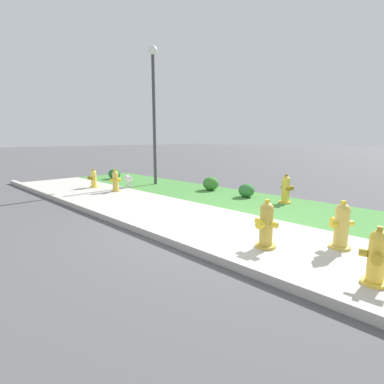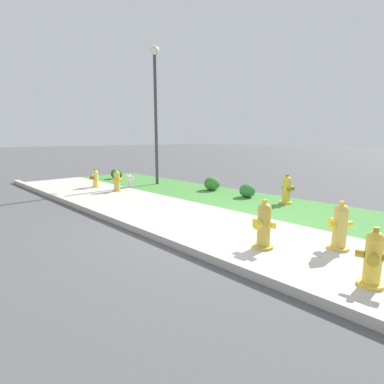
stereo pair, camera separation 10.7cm
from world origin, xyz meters
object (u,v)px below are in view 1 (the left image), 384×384
object	(u,v)px
fire_hydrant_far_end	(93,179)
shrub_bush_far_verge	(246,190)
fire_hydrant_across_street	(266,225)
street_lamp	(154,95)
small_white_dog	(129,180)
shrub_bush_mid_verge	(114,174)
fire_hydrant_by_grass_verge	(377,258)
fire_hydrant_at_driveway	(116,181)
shrub_bush_near_lamp	(211,184)
fire_hydrant_mid_block	(341,226)
fire_hydrant_near_corner	(286,189)

from	to	relation	value
fire_hydrant_far_end	shrub_bush_far_verge	distance (m)	5.19
fire_hydrant_across_street	street_lamp	world-z (taller)	street_lamp
fire_hydrant_across_street	fire_hydrant_far_end	world-z (taller)	fire_hydrant_across_street
small_white_dog	shrub_bush_mid_verge	distance (m)	2.35
fire_hydrant_far_end	fire_hydrant_by_grass_verge	world-z (taller)	fire_hydrant_by_grass_verge
street_lamp	shrub_bush_mid_verge	bearing A→B (deg)	-171.69
fire_hydrant_at_driveway	street_lamp	xyz separation A→B (m)	(-0.36, 1.85, 2.81)
fire_hydrant_by_grass_verge	shrub_bush_near_lamp	size ratio (longest dim) A/B	1.36
fire_hydrant_at_driveway	shrub_bush_far_verge	distance (m)	4.07
fire_hydrant_far_end	small_white_dog	world-z (taller)	fire_hydrant_far_end
fire_hydrant_at_driveway	small_white_dog	bearing A→B (deg)	-147.63
fire_hydrant_mid_block	shrub_bush_far_verge	bearing A→B (deg)	84.89
fire_hydrant_near_corner	fire_hydrant_by_grass_verge	distance (m)	4.43
fire_hydrant_at_driveway	street_lamp	size ratio (longest dim) A/B	0.15
fire_hydrant_at_driveway	shrub_bush_near_lamp	size ratio (longest dim) A/B	1.37
fire_hydrant_near_corner	fire_hydrant_at_driveway	bearing A→B (deg)	-120.74
shrub_bush_mid_verge	small_white_dog	bearing A→B (deg)	-18.25
fire_hydrant_across_street	shrub_bush_mid_verge	size ratio (longest dim) A/B	1.56
fire_hydrant_mid_block	fire_hydrant_by_grass_verge	world-z (taller)	fire_hydrant_mid_block
fire_hydrant_mid_block	fire_hydrant_at_driveway	bearing A→B (deg)	118.31
fire_hydrant_across_street	shrub_bush_far_verge	xyz separation A→B (m)	(-2.58, 3.13, -0.17)
fire_hydrant_at_driveway	fire_hydrant_by_grass_verge	bearing A→B (deg)	83.59
shrub_bush_near_lamp	shrub_bush_far_verge	world-z (taller)	shrub_bush_near_lamp
fire_hydrant_at_driveway	small_white_dog	xyz separation A→B (m)	(-0.46, 0.78, -0.07)
fire_hydrant_across_street	street_lamp	xyz separation A→B (m)	(-6.37, 2.79, 2.78)
fire_hydrant_across_street	fire_hydrant_far_end	distance (m)	7.25
fire_hydrant_across_street	shrub_bush_mid_verge	distance (m)	9.03
fire_hydrant_by_grass_verge	small_white_dog	xyz separation A→B (m)	(-7.99, 1.86, -0.07)
fire_hydrant_by_grass_verge	small_white_dog	size ratio (longest dim) A/B	1.44
fire_hydrant_mid_block	street_lamp	distance (m)	7.96
street_lamp	shrub_bush_far_verge	distance (m)	4.82
fire_hydrant_across_street	small_white_dog	xyz separation A→B (m)	(-6.47, 1.71, -0.10)
fire_hydrant_mid_block	street_lamp	xyz separation A→B (m)	(-7.18, 2.00, 2.78)
fire_hydrant_far_end	small_white_dog	xyz separation A→B (m)	(0.74, 0.92, -0.04)
fire_hydrant_far_end	fire_hydrant_near_corner	distance (m)	6.29
fire_hydrant_across_street	shrub_bush_far_verge	bearing A→B (deg)	-46.24
fire_hydrant_near_corner	small_white_dog	size ratio (longest dim) A/B	1.55
fire_hydrant_far_end	fire_hydrant_by_grass_verge	size ratio (longest dim) A/B	0.92
fire_hydrant_mid_block	fire_hydrant_near_corner	xyz separation A→B (m)	(-2.21, 2.40, 0.00)
fire_hydrant_by_grass_verge	small_white_dog	bearing A→B (deg)	-27.37
fire_hydrant_near_corner	shrub_bush_far_verge	size ratio (longest dim) A/B	1.66
shrub_bush_far_verge	fire_hydrant_across_street	bearing A→B (deg)	-50.54
fire_hydrant_mid_block	shrub_bush_near_lamp	distance (m)	5.47
fire_hydrant_mid_block	shrub_bush_near_lamp	world-z (taller)	fire_hydrant_mid_block
small_white_dog	street_lamp	distance (m)	3.08
shrub_bush_near_lamp	fire_hydrant_mid_block	bearing A→B (deg)	-26.89
street_lamp	shrub_bush_near_lamp	size ratio (longest dim) A/B	9.30
fire_hydrant_mid_block	fire_hydrant_at_driveway	world-z (taller)	fire_hydrant_mid_block
fire_hydrant_far_end	shrub_bush_far_verge	xyz separation A→B (m)	(4.63, 2.34, -0.11)
fire_hydrant_near_corner	street_lamp	bearing A→B (deg)	-142.16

